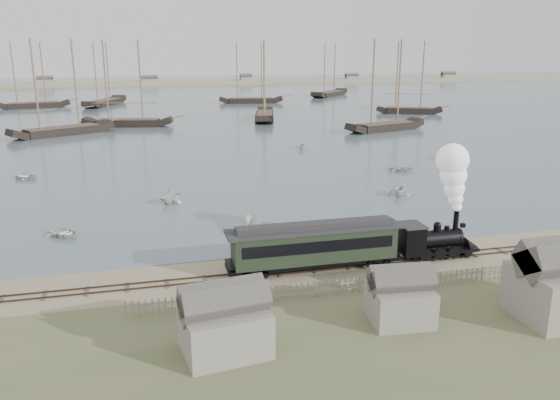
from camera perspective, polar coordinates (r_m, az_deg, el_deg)
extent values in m
plane|color=tan|center=(48.17, 3.89, -6.25)|extent=(600.00, 600.00, 0.00)
cube|color=#41535D|center=(213.72, -10.34, 10.51)|extent=(600.00, 336.00, 0.06)
cube|color=#3B2A20|center=(45.94, 4.85, -7.25)|extent=(120.00, 0.08, 0.12)
cube|color=#3B2A20|center=(46.81, 4.45, -6.80)|extent=(120.00, 0.08, 0.12)
cube|color=#43332B|center=(46.40, 4.65, -7.10)|extent=(120.00, 1.80, 0.06)
cube|color=tan|center=(293.40, -11.44, 11.75)|extent=(500.00, 20.00, 1.80)
cube|color=black|center=(50.32, 16.14, -5.00)|extent=(7.07, 2.08, 0.26)
cylinder|color=black|center=(49.77, 15.82, -3.93)|extent=(4.37, 1.56, 1.56)
cube|color=black|center=(48.64, 13.48, -3.96)|extent=(1.87, 2.29, 2.39)
cube|color=#2A2A2D|center=(48.25, 13.57, -2.56)|extent=(2.08, 2.50, 0.12)
cylinder|color=black|center=(50.33, 17.89, -2.20)|extent=(0.46, 0.46, 1.66)
sphere|color=black|center=(49.49, 16.13, -2.57)|extent=(0.67, 0.67, 0.67)
cone|color=black|center=(52.05, 19.32, -4.70)|extent=(1.46, 2.08, 2.08)
cube|color=black|center=(50.81, 18.56, -2.52)|extent=(0.36, 0.36, 0.36)
cube|color=black|center=(45.88, 3.61, -6.40)|extent=(14.73, 2.42, 0.37)
cube|color=black|center=(45.35, 3.64, -4.67)|extent=(13.68, 2.63, 2.63)
cube|color=black|center=(44.07, 4.17, -4.93)|extent=(12.63, 0.06, 0.95)
cube|color=black|center=(46.46, 3.15, -3.82)|extent=(12.63, 0.06, 0.95)
cube|color=#2A2A2D|center=(44.89, 3.67, -3.03)|extent=(14.73, 2.84, 0.19)
cube|color=#2A2A2D|center=(44.80, 3.68, -2.65)|extent=(13.15, 1.26, 0.47)
imported|color=silver|center=(47.56, -0.52, -5.98)|extent=(3.90, 4.63, 0.82)
imported|color=silver|center=(57.58, -21.67, -3.22)|extent=(4.22, 4.28, 0.73)
imported|color=silver|center=(66.25, -11.35, 0.45)|extent=(4.39, 4.47, 1.78)
imported|color=silver|center=(54.31, -2.75, -2.73)|extent=(4.10, 1.69, 1.56)
imported|color=silver|center=(84.25, 12.55, 3.24)|extent=(4.11, 4.52, 0.77)
imported|color=silver|center=(69.89, 12.37, 1.15)|extent=(4.30, 4.21, 1.72)
imported|color=silver|center=(95.10, 17.78, 4.49)|extent=(3.95, 3.96, 1.57)
imported|color=silver|center=(85.40, -25.18, 2.28)|extent=(4.35, 4.56, 0.77)
imported|color=silver|center=(100.49, 2.31, 5.76)|extent=(3.20, 2.87, 1.51)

